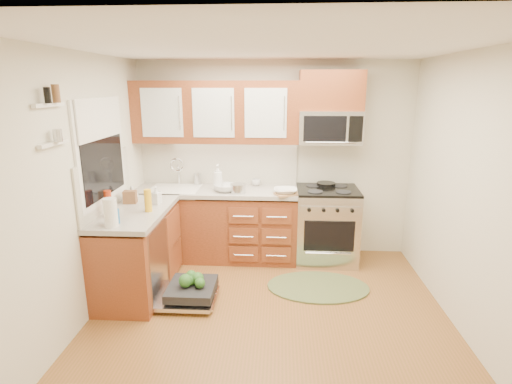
# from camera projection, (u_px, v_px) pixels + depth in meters

# --- Properties ---
(floor) EXTENTS (3.50, 3.50, 0.00)m
(floor) POSITION_uv_depth(u_px,v_px,m) (269.00, 320.00, 3.86)
(floor) COLOR brown
(floor) RESTS_ON ground
(ceiling) EXTENTS (3.50, 3.50, 0.00)m
(ceiling) POSITION_uv_depth(u_px,v_px,m) (272.00, 46.00, 3.21)
(ceiling) COLOR white
(ceiling) RESTS_ON ground
(wall_back) EXTENTS (3.50, 0.04, 2.50)m
(wall_back) POSITION_uv_depth(u_px,v_px,m) (274.00, 160.00, 5.22)
(wall_back) COLOR beige
(wall_back) RESTS_ON ground
(wall_front) EXTENTS (3.50, 0.04, 2.50)m
(wall_front) POSITION_uv_depth(u_px,v_px,m) (261.00, 297.00, 1.85)
(wall_front) COLOR beige
(wall_front) RESTS_ON ground
(wall_left) EXTENTS (0.04, 3.50, 2.50)m
(wall_left) POSITION_uv_depth(u_px,v_px,m) (79.00, 193.00, 3.64)
(wall_left) COLOR beige
(wall_left) RESTS_ON ground
(wall_right) EXTENTS (0.04, 3.50, 2.50)m
(wall_right) POSITION_uv_depth(u_px,v_px,m) (474.00, 199.00, 3.43)
(wall_right) COLOR beige
(wall_right) RESTS_ON ground
(base_cabinet_back) EXTENTS (2.05, 0.60, 0.85)m
(base_cabinet_back) POSITION_uv_depth(u_px,v_px,m) (217.00, 226.00, 5.19)
(base_cabinet_back) COLOR #5E2D15
(base_cabinet_back) RESTS_ON ground
(base_cabinet_left) EXTENTS (0.60, 1.25, 0.85)m
(base_cabinet_left) POSITION_uv_depth(u_px,v_px,m) (138.00, 254.00, 4.34)
(base_cabinet_left) COLOR #5E2D15
(base_cabinet_left) RESTS_ON ground
(countertop_back) EXTENTS (2.07, 0.64, 0.05)m
(countertop_back) POSITION_uv_depth(u_px,v_px,m) (216.00, 191.00, 5.06)
(countertop_back) COLOR #AFA9A0
(countertop_back) RESTS_ON base_cabinet_back
(countertop_left) EXTENTS (0.64, 1.27, 0.05)m
(countertop_left) POSITION_uv_depth(u_px,v_px,m) (136.00, 212.00, 4.22)
(countertop_left) COLOR #AFA9A0
(countertop_left) RESTS_ON base_cabinet_left
(backsplash_back) EXTENTS (2.05, 0.02, 0.57)m
(backsplash_back) POSITION_uv_depth(u_px,v_px,m) (219.00, 162.00, 5.26)
(backsplash_back) COLOR beige
(backsplash_back) RESTS_ON ground
(backsplash_left) EXTENTS (0.02, 1.25, 0.57)m
(backsplash_left) POSITION_uv_depth(u_px,v_px,m) (105.00, 183.00, 4.15)
(backsplash_left) COLOR beige
(backsplash_left) RESTS_ON ground
(upper_cabinets) EXTENTS (2.05, 0.35, 0.75)m
(upper_cabinets) POSITION_uv_depth(u_px,v_px,m) (216.00, 112.00, 4.93)
(upper_cabinets) COLOR #5E2D15
(upper_cabinets) RESTS_ON ground
(cabinet_over_mw) EXTENTS (0.76, 0.35, 0.47)m
(cabinet_over_mw) POSITION_uv_depth(u_px,v_px,m) (331.00, 90.00, 4.78)
(cabinet_over_mw) COLOR #5E2D15
(cabinet_over_mw) RESTS_ON ground
(range) EXTENTS (0.76, 0.64, 0.95)m
(range) POSITION_uv_depth(u_px,v_px,m) (326.00, 225.00, 5.08)
(range) COLOR silver
(range) RESTS_ON ground
(microwave) EXTENTS (0.76, 0.38, 0.40)m
(microwave) POSITION_uv_depth(u_px,v_px,m) (330.00, 127.00, 4.87)
(microwave) COLOR silver
(microwave) RESTS_ON ground
(sink) EXTENTS (0.62, 0.50, 0.26)m
(sink) POSITION_uv_depth(u_px,v_px,m) (175.00, 198.00, 5.09)
(sink) COLOR white
(sink) RESTS_ON ground
(dishwasher) EXTENTS (0.70, 0.60, 0.20)m
(dishwasher) POSITION_uv_depth(u_px,v_px,m) (188.00, 292.00, 4.17)
(dishwasher) COLOR silver
(dishwasher) RESTS_ON ground
(window) EXTENTS (0.03, 1.05, 1.05)m
(window) POSITION_uv_depth(u_px,v_px,m) (101.00, 151.00, 4.04)
(window) COLOR white
(window) RESTS_ON ground
(window_blind) EXTENTS (0.02, 0.96, 0.40)m
(window_blind) POSITION_uv_depth(u_px,v_px,m) (100.00, 118.00, 3.95)
(window_blind) COLOR white
(window_blind) RESTS_ON ground
(shelf_upper) EXTENTS (0.04, 0.40, 0.03)m
(shelf_upper) POSITION_uv_depth(u_px,v_px,m) (49.00, 105.00, 3.09)
(shelf_upper) COLOR white
(shelf_upper) RESTS_ON ground
(shelf_lower) EXTENTS (0.04, 0.40, 0.03)m
(shelf_lower) POSITION_uv_depth(u_px,v_px,m) (54.00, 143.00, 3.17)
(shelf_lower) COLOR white
(shelf_lower) RESTS_ON ground
(rug) EXTENTS (1.25, 0.93, 0.02)m
(rug) POSITION_uv_depth(u_px,v_px,m) (318.00, 287.00, 4.47)
(rug) COLOR #5F6D3E
(rug) RESTS_ON ground
(skillet) EXTENTS (0.29, 0.29, 0.04)m
(skillet) POSITION_uv_depth(u_px,v_px,m) (326.00, 184.00, 5.09)
(skillet) COLOR black
(skillet) RESTS_ON range
(stock_pot) EXTENTS (0.22, 0.22, 0.11)m
(stock_pot) POSITION_uv_depth(u_px,v_px,m) (238.00, 188.00, 4.85)
(stock_pot) COLOR silver
(stock_pot) RESTS_ON countertop_back
(cutting_board) EXTENTS (0.35, 0.30, 0.02)m
(cutting_board) POSITION_uv_depth(u_px,v_px,m) (288.00, 194.00, 4.78)
(cutting_board) COLOR tan
(cutting_board) RESTS_ON countertop_back
(canister) EXTENTS (0.11, 0.11, 0.15)m
(canister) POSITION_uv_depth(u_px,v_px,m) (198.00, 179.00, 5.25)
(canister) COLOR silver
(canister) RESTS_ON countertop_back
(paper_towel_roll) EXTENTS (0.15, 0.15, 0.27)m
(paper_towel_roll) POSITION_uv_depth(u_px,v_px,m) (111.00, 213.00, 3.68)
(paper_towel_roll) COLOR white
(paper_towel_roll) RESTS_ON countertop_left
(mustard_bottle) EXTENTS (0.10, 0.10, 0.24)m
(mustard_bottle) POSITION_uv_depth(u_px,v_px,m) (148.00, 201.00, 4.13)
(mustard_bottle) COLOR gold
(mustard_bottle) RESTS_ON countertop_left
(red_bottle) EXTENTS (0.09, 0.09, 0.27)m
(red_bottle) POSITION_uv_depth(u_px,v_px,m) (108.00, 204.00, 3.96)
(red_bottle) COLOR #A82A0E
(red_bottle) RESTS_ON countertop_left
(wooden_box) EXTENTS (0.15, 0.11, 0.14)m
(wooden_box) POSITION_uv_depth(u_px,v_px,m) (130.00, 197.00, 4.43)
(wooden_box) COLOR brown
(wooden_box) RESTS_ON countertop_left
(blue_carton) EXTENTS (0.11, 0.08, 0.15)m
(blue_carton) POSITION_uv_depth(u_px,v_px,m) (114.00, 216.00, 3.77)
(blue_carton) COLOR #2260A0
(blue_carton) RESTS_ON countertop_left
(bowl_a) EXTENTS (0.29, 0.29, 0.07)m
(bowl_a) POSITION_uv_depth(u_px,v_px,m) (285.00, 191.00, 4.81)
(bowl_a) COLOR #999999
(bowl_a) RESTS_ON countertop_back
(bowl_b) EXTENTS (0.32, 0.32, 0.09)m
(bowl_b) POSITION_uv_depth(u_px,v_px,m) (226.00, 188.00, 4.92)
(bowl_b) COLOR #999999
(bowl_b) RESTS_ON countertop_back
(cup) EXTENTS (0.14, 0.14, 0.09)m
(cup) POSITION_uv_depth(u_px,v_px,m) (256.00, 182.00, 5.21)
(cup) COLOR #999999
(cup) RESTS_ON countertop_back
(soap_bottle_a) EXTENTS (0.13, 0.13, 0.32)m
(soap_bottle_a) POSITION_uv_depth(u_px,v_px,m) (218.00, 178.00, 4.95)
(soap_bottle_a) COLOR #999999
(soap_bottle_a) RESTS_ON countertop_back
(soap_bottle_b) EXTENTS (0.11, 0.11, 0.20)m
(soap_bottle_b) POSITION_uv_depth(u_px,v_px,m) (156.00, 195.00, 4.39)
(soap_bottle_b) COLOR #999999
(soap_bottle_b) RESTS_ON countertop_left
(soap_bottle_c) EXTENTS (0.16, 0.16, 0.17)m
(soap_bottle_c) POSITION_uv_depth(u_px,v_px,m) (132.00, 193.00, 4.52)
(soap_bottle_c) COLOR #999999
(soap_bottle_c) RESTS_ON countertop_left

